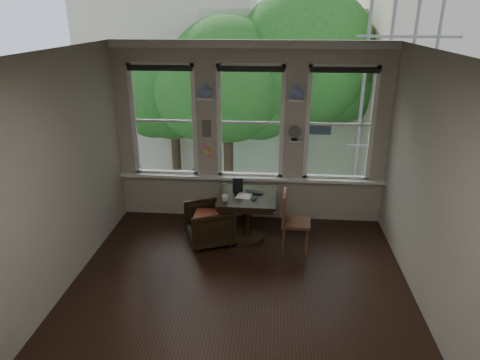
# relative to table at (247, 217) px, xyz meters

# --- Properties ---
(ground) EXTENTS (4.50, 4.50, 0.00)m
(ground) POSITION_rel_table_xyz_m (-0.01, -1.40, -0.38)
(ground) COLOR black
(ground) RESTS_ON ground
(ceiling) EXTENTS (4.50, 4.50, 0.00)m
(ceiling) POSITION_rel_table_xyz_m (-0.01, -1.40, 2.62)
(ceiling) COLOR silver
(ceiling) RESTS_ON ground
(wall_back) EXTENTS (4.50, 0.00, 4.50)m
(wall_back) POSITION_rel_table_xyz_m (-0.01, 0.85, 1.12)
(wall_back) COLOR #B9AC9E
(wall_back) RESTS_ON ground
(wall_front) EXTENTS (4.50, 0.00, 4.50)m
(wall_front) POSITION_rel_table_xyz_m (-0.01, -3.65, 1.12)
(wall_front) COLOR #B9AC9E
(wall_front) RESTS_ON ground
(wall_left) EXTENTS (0.00, 4.50, 4.50)m
(wall_left) POSITION_rel_table_xyz_m (-2.26, -1.40, 1.12)
(wall_left) COLOR #B9AC9E
(wall_left) RESTS_ON ground
(wall_right) EXTENTS (0.00, 4.50, 4.50)m
(wall_right) POSITION_rel_table_xyz_m (2.24, -1.40, 1.12)
(wall_right) COLOR #B9AC9E
(wall_right) RESTS_ON ground
(window_left) EXTENTS (1.10, 0.12, 1.90)m
(window_left) POSITION_rel_table_xyz_m (-1.46, 0.85, 1.32)
(window_left) COLOR white
(window_left) RESTS_ON ground
(window_center) EXTENTS (1.10, 0.12, 1.90)m
(window_center) POSITION_rel_table_xyz_m (-0.01, 0.85, 1.32)
(window_center) COLOR white
(window_center) RESTS_ON ground
(window_right) EXTENTS (1.10, 0.12, 1.90)m
(window_right) POSITION_rel_table_xyz_m (1.44, 0.85, 1.32)
(window_right) COLOR white
(window_right) RESTS_ON ground
(shelf_left) EXTENTS (0.26, 0.16, 0.03)m
(shelf_left) POSITION_rel_table_xyz_m (-0.74, 0.75, 1.73)
(shelf_left) COLOR white
(shelf_left) RESTS_ON ground
(shelf_right) EXTENTS (0.26, 0.16, 0.03)m
(shelf_right) POSITION_rel_table_xyz_m (0.71, 0.75, 1.73)
(shelf_right) COLOR white
(shelf_right) RESTS_ON ground
(intercom) EXTENTS (0.14, 0.06, 0.28)m
(intercom) POSITION_rel_table_xyz_m (-0.74, 0.78, 1.23)
(intercom) COLOR #59544F
(intercom) RESTS_ON ground
(sticky_notes) EXTENTS (0.16, 0.01, 0.24)m
(sticky_notes) POSITION_rel_table_xyz_m (-0.74, 0.78, 0.88)
(sticky_notes) COLOR pink
(sticky_notes) RESTS_ON ground
(desk_fan) EXTENTS (0.20, 0.20, 0.24)m
(desk_fan) POSITION_rel_table_xyz_m (0.71, 0.73, 1.16)
(desk_fan) COLOR #59544F
(desk_fan) RESTS_ON ground
(vase_left) EXTENTS (0.24, 0.24, 0.25)m
(vase_left) POSITION_rel_table_xyz_m (-0.74, 0.75, 1.86)
(vase_left) COLOR silver
(vase_left) RESTS_ON shelf_left
(vase_right) EXTENTS (0.24, 0.24, 0.25)m
(vase_right) POSITION_rel_table_xyz_m (0.71, 0.75, 1.86)
(vase_right) COLOR silver
(vase_right) RESTS_ON shelf_right
(table) EXTENTS (0.90, 0.90, 0.75)m
(table) POSITION_rel_table_xyz_m (0.00, 0.00, 0.00)
(table) COLOR black
(table) RESTS_ON ground
(armchair_left) EXTENTS (0.89, 0.88, 0.63)m
(armchair_left) POSITION_rel_table_xyz_m (-0.58, -0.17, -0.06)
(armchair_left) COLOR black
(armchair_left) RESTS_ON ground
(cushion_red) EXTENTS (0.45, 0.45, 0.06)m
(cushion_red) POSITION_rel_table_xyz_m (-0.58, -0.17, 0.08)
(cushion_red) COLOR maroon
(cushion_red) RESTS_ON armchair_left
(side_chair_right) EXTENTS (0.45, 0.45, 0.92)m
(side_chair_right) POSITION_rel_table_xyz_m (0.76, -0.26, 0.09)
(side_chair_right) COLOR #412317
(side_chair_right) RESTS_ON ground
(laptop) EXTENTS (0.33, 0.25, 0.02)m
(laptop) POSITION_rel_table_xyz_m (0.09, 0.07, 0.39)
(laptop) COLOR black
(laptop) RESTS_ON table
(mug) EXTENTS (0.11, 0.11, 0.09)m
(mug) POSITION_rel_table_xyz_m (-0.32, -0.23, 0.42)
(mug) COLOR white
(mug) RESTS_ON table
(drinking_glass) EXTENTS (0.12, 0.12, 0.09)m
(drinking_glass) POSITION_rel_table_xyz_m (0.11, -0.16, 0.42)
(drinking_glass) COLOR white
(drinking_glass) RESTS_ON table
(tablet) EXTENTS (0.16, 0.09, 0.22)m
(tablet) POSITION_rel_table_xyz_m (-0.16, 0.13, 0.48)
(tablet) COLOR black
(tablet) RESTS_ON table
(papers) EXTENTS (0.27, 0.34, 0.00)m
(papers) POSITION_rel_table_xyz_m (-0.04, -0.00, 0.38)
(papers) COLOR silver
(papers) RESTS_ON table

